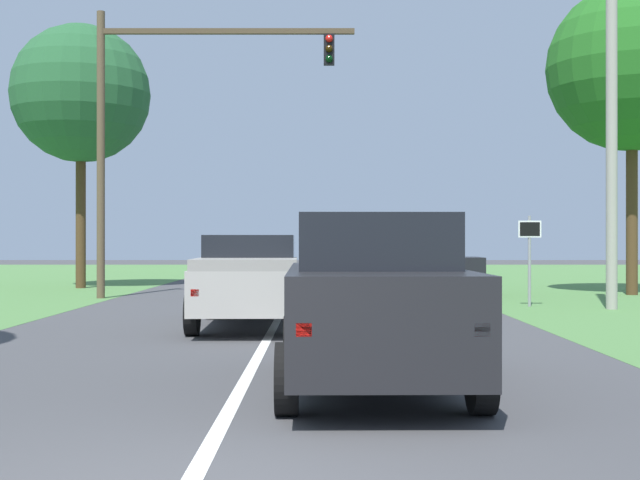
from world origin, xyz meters
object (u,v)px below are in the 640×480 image
at_px(crossing_suv_far, 415,266).
at_px(oak_tree_right, 635,68).
at_px(keep_moving_sign, 532,248).
at_px(red_suv_near, 375,298).
at_px(traffic_light, 166,110).
at_px(pickup_truck_lead, 253,280).
at_px(utility_pole_right, 614,110).
at_px(extra_tree_1, 84,94).

bearing_deg(crossing_suv_far, oak_tree_right, 1.08).
bearing_deg(crossing_suv_far, keep_moving_sign, -61.45).
relative_size(keep_moving_sign, oak_tree_right, 0.24).
bearing_deg(red_suv_near, crossing_suv_far, 82.34).
bearing_deg(traffic_light, crossing_suv_far, 11.07).
bearing_deg(pickup_truck_lead, keep_moving_sign, 37.62).
bearing_deg(utility_pole_right, keep_moving_sign, 154.37).
bearing_deg(extra_tree_1, red_suv_near, -66.21).
bearing_deg(traffic_light, oak_tree_right, 6.32).
distance_m(oak_tree_right, utility_pole_right, 6.66).
height_order(pickup_truck_lead, oak_tree_right, oak_tree_right).
bearing_deg(oak_tree_right, crossing_suv_far, -178.92).
bearing_deg(pickup_truck_lead, traffic_light, 111.18).
bearing_deg(red_suv_near, utility_pole_right, 59.71).
distance_m(red_suv_near, pickup_truck_lead, 7.35).
distance_m(pickup_truck_lead, extra_tree_1, 16.98).
xyz_separation_m(crossing_suv_far, extra_tree_1, (-11.61, 4.05, 6.12)).
distance_m(crossing_suv_far, extra_tree_1, 13.73).
xyz_separation_m(crossing_suv_far, utility_pole_right, (4.41, -5.60, 4.08)).
bearing_deg(oak_tree_right, keep_moving_sign, -132.48).
height_order(crossing_suv_far, utility_pole_right, utility_pole_right).
distance_m(red_suv_near, utility_pole_right, 13.86).
height_order(pickup_truck_lead, crossing_suv_far, pickup_truck_lead).
relative_size(red_suv_near, extra_tree_1, 0.50).
distance_m(red_suv_near, oak_tree_right, 20.50).
xyz_separation_m(red_suv_near, oak_tree_right, (9.30, 17.20, 6.16)).
bearing_deg(red_suv_near, keep_moving_sign, 68.53).
distance_m(red_suv_near, extra_tree_1, 23.85).
height_order(keep_moving_sign, extra_tree_1, extra_tree_1).
relative_size(traffic_light, extra_tree_1, 0.90).
bearing_deg(red_suv_near, extra_tree_1, 113.79).
xyz_separation_m(traffic_light, crossing_suv_far, (7.58, 1.48, -4.70)).
xyz_separation_m(red_suv_near, pickup_truck_lead, (-1.99, 7.08, -0.11)).
relative_size(traffic_light, keep_moving_sign, 3.61).
bearing_deg(utility_pole_right, crossing_suv_far, 128.22).
height_order(red_suv_near, extra_tree_1, extra_tree_1).
height_order(keep_moving_sign, utility_pole_right, utility_pole_right).
height_order(keep_moving_sign, oak_tree_right, oak_tree_right).
bearing_deg(pickup_truck_lead, extra_tree_1, 117.52).
height_order(red_suv_near, keep_moving_sign, keep_moving_sign).
bearing_deg(keep_moving_sign, utility_pole_right, -25.63).
bearing_deg(crossing_suv_far, traffic_light, -168.93).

